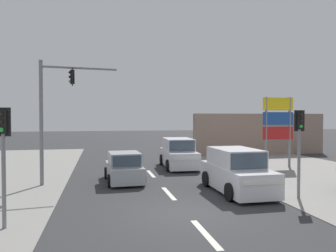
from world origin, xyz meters
name	(u,v)px	position (x,y,z in m)	size (l,w,h in m)	color
ground_plane	(187,213)	(0.00, 0.00, 0.00)	(140.00, 140.00, 0.00)	#303033
lane_dash_near	(205,234)	(0.00, -2.00, 0.00)	(0.20, 2.40, 0.01)	silver
lane_dash_mid	(169,193)	(0.00, 3.00, 0.00)	(0.20, 2.40, 0.01)	silver
lane_dash_far	(151,174)	(0.00, 8.00, 0.00)	(0.20, 2.40, 0.01)	silver
traffic_signal_mast	(53,106)	(-5.08, 5.87, 3.83)	(3.67, 0.56, 6.00)	slate
pedestal_signal_right_kerb	(299,139)	(4.94, 1.05, 2.42)	(0.44, 0.29, 3.56)	slate
pedestal_signal_left_kerb	(3,147)	(-5.64, -0.43, 2.42)	(0.44, 0.30, 3.56)	slate
shopping_plaza_sign	(278,122)	(8.53, 8.77, 2.98)	(2.10, 0.16, 4.60)	slate
shopfront_wall_far	(260,134)	(11.00, 16.00, 1.80)	(12.00, 1.00, 3.60)	gray
suv_crossing_left	(236,172)	(2.97, 2.68, 0.88)	(2.10, 4.56, 1.90)	silver
suv_receding_far	(179,154)	(2.14, 10.01, 0.88)	(2.23, 4.62, 1.90)	silver
hatchback_kerbside_parked	(124,168)	(-1.70, 5.90, 0.70)	(1.92, 3.71, 1.53)	#A3A8AD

